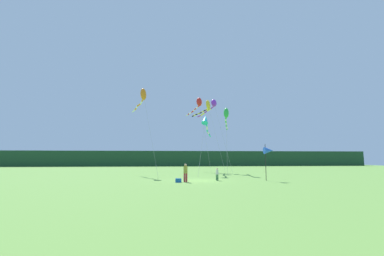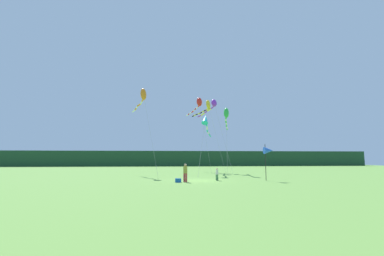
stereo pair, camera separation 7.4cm
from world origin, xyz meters
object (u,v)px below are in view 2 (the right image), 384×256
(person_child, at_px, (217,173))
(kite_cyan, at_px, (206,122))
(cooler_box, at_px, (178,180))
(kite_red, at_px, (198,103))
(kite_purple, at_px, (213,105))
(kite_orange, at_px, (143,96))
(person_adult, at_px, (185,172))
(kite_green, at_px, (226,115))
(kite_yellow, at_px, (207,106))
(banner_flag_pole, at_px, (268,151))

(person_child, distance_m, kite_cyan, 11.23)
(cooler_box, relative_size, kite_cyan, 0.05)
(kite_red, distance_m, kite_purple, 2.67)
(kite_red, bearing_deg, kite_orange, -136.66)
(person_adult, xyz_separation_m, kite_purple, (5.69, 16.95, 10.01))
(kite_cyan, distance_m, kite_orange, 9.24)
(cooler_box, xyz_separation_m, kite_green, (7.34, 11.73, 8.12))
(kite_red, relative_size, kite_purple, 1.05)
(kite_yellow, bearing_deg, kite_orange, -141.50)
(kite_cyan, xyz_separation_m, kite_purple, (2.15, 6.42, 3.79))
(kite_orange, relative_size, kite_green, 1.24)
(person_adult, relative_size, kite_green, 0.18)
(person_child, bearing_deg, banner_flag_pole, -7.58)
(kite_cyan, distance_m, kite_green, 3.49)
(kite_purple, xyz_separation_m, kite_yellow, (-0.74, 1.33, 0.01))
(kite_yellow, xyz_separation_m, kite_green, (1.73, -6.73, -2.66))
(banner_flag_pole, bearing_deg, person_child, 172.42)
(banner_flag_pole, relative_size, kite_green, 0.38)
(kite_orange, height_order, kite_yellow, kite_yellow)
(kite_green, bearing_deg, kite_purple, 100.37)
(person_adult, distance_m, kite_yellow, 21.42)
(kite_green, bearing_deg, kite_cyan, -162.07)
(banner_flag_pole, distance_m, kite_yellow, 19.63)
(person_adult, xyz_separation_m, cooler_box, (-0.66, -0.17, -0.76))
(cooler_box, height_order, kite_purple, kite_purple)
(banner_flag_pole, relative_size, kite_yellow, 0.30)
(kite_green, bearing_deg, kite_yellow, 104.42)
(person_adult, distance_m, kite_red, 21.49)
(person_child, distance_m, kite_red, 20.17)
(kite_orange, bearing_deg, banner_flag_pole, -35.76)
(banner_flag_pole, distance_m, kite_green, 12.24)
(kite_orange, xyz_separation_m, kite_yellow, (10.03, 7.98, 0.50))
(kite_purple, bearing_deg, banner_flag_pole, -81.00)
(kite_cyan, xyz_separation_m, kite_green, (3.14, 1.02, 1.14))
(person_child, relative_size, kite_yellow, 0.10)
(kite_red, xyz_separation_m, kite_orange, (-8.59, -8.11, -1.00))
(kite_green, bearing_deg, person_child, -108.77)
(banner_flag_pole, relative_size, kite_orange, 0.31)
(banner_flag_pole, bearing_deg, kite_purple, 99.00)
(cooler_box, height_order, kite_red, kite_red)
(kite_cyan, bearing_deg, person_adult, -108.57)
(cooler_box, height_order, banner_flag_pole, banner_flag_pole)
(person_child, relative_size, kite_orange, 0.11)
(person_adult, height_order, banner_flag_pole, banner_flag_pole)
(person_child, height_order, kite_yellow, kite_yellow)
(person_child, xyz_separation_m, kite_green, (3.46, 10.19, 7.62))
(cooler_box, bearing_deg, kite_cyan, 68.59)
(kite_cyan, xyz_separation_m, kite_orange, (-8.62, -0.23, 3.30))
(kite_red, distance_m, kite_yellow, 1.53)
(kite_orange, distance_m, kite_purple, 12.67)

